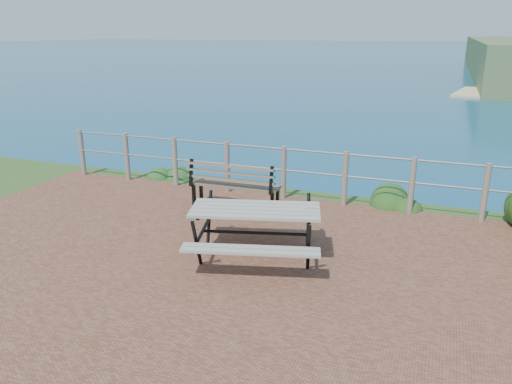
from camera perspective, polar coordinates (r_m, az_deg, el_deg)
ground at (r=6.60m, az=-5.91°, el=-9.59°), size 10.00×7.00×0.12m
ocean at (r=205.24m, az=20.81°, el=16.01°), size 1200.00×1200.00×0.00m
safety_railing at (r=9.30m, az=3.18°, el=2.54°), size 9.40×0.10×1.00m
picnic_table at (r=6.84m, az=-0.08°, el=-4.11°), size 1.87×1.47×0.73m
park_bench at (r=8.72m, az=-2.42°, el=1.65°), size 1.60×0.43×0.90m
shrub_lip_west at (r=11.16m, az=-9.67°, el=1.88°), size 0.80×0.80×0.55m
shrub_lip_east at (r=9.50m, az=15.90°, el=-1.41°), size 0.75×0.75×0.48m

